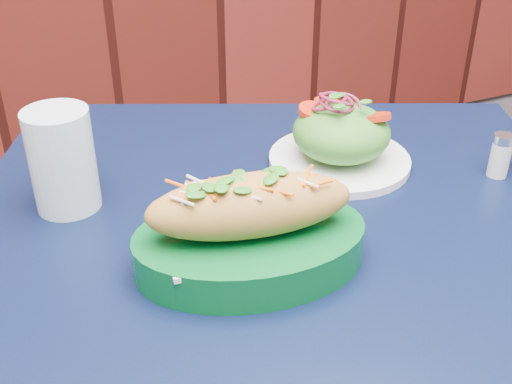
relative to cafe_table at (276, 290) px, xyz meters
name	(u,v)px	position (x,y,z in m)	size (l,w,h in m)	color
cafe_table	(276,290)	(0.00, 0.00, 0.00)	(1.06, 1.06, 0.75)	black
banh_mi_basket	(250,230)	(-0.05, -0.04, 0.13)	(0.29, 0.22, 0.12)	#055722
salad_plate	(341,138)	(0.16, 0.12, 0.13)	(0.20, 0.20, 0.11)	white
water_glass	(62,160)	(-0.22, 0.17, 0.15)	(0.08, 0.08, 0.13)	silver
salt_shaker	(500,155)	(0.34, 0.00, 0.12)	(0.03, 0.03, 0.06)	white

